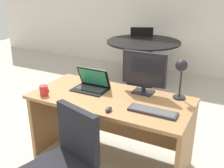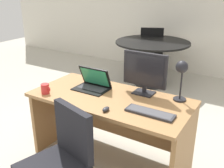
% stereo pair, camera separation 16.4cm
% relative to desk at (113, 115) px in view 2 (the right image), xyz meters
% --- Properties ---
extents(ground, '(12.00, 12.00, 0.00)m').
position_rel_desk_xyz_m(ground, '(0.00, 1.45, -0.51)').
color(ground, '#B7B2A3').
extents(back_wall, '(10.00, 0.10, 2.80)m').
position_rel_desk_xyz_m(back_wall, '(0.00, 3.26, 0.89)').
color(back_wall, silver).
rests_on(back_wall, ground).
extents(desk, '(1.55, 0.73, 0.73)m').
position_rel_desk_xyz_m(desk, '(0.00, 0.00, 0.00)').
color(desk, '#9E7042').
rests_on(desk, ground).
extents(monitor, '(0.44, 0.16, 0.41)m').
position_rel_desk_xyz_m(monitor, '(0.24, 0.20, 0.45)').
color(monitor, black).
rests_on(monitor, desk).
extents(laptop, '(0.35, 0.25, 0.22)m').
position_rel_desk_xyz_m(laptop, '(-0.26, 0.05, 0.29)').
color(laptop, black).
rests_on(laptop, desk).
extents(keyboard, '(0.42, 0.13, 0.02)m').
position_rel_desk_xyz_m(keyboard, '(0.47, -0.17, 0.23)').
color(keyboard, '#2D2D33').
rests_on(keyboard, desk).
extents(mouse, '(0.05, 0.08, 0.04)m').
position_rel_desk_xyz_m(mouse, '(0.13, -0.32, 0.24)').
color(mouse, '#2D2D33').
rests_on(mouse, desk).
extents(desk_lamp, '(0.12, 0.14, 0.39)m').
position_rel_desk_xyz_m(desk_lamp, '(0.59, 0.20, 0.50)').
color(desk_lamp, black).
rests_on(desk_lamp, desk).
extents(coffee_mug, '(0.11, 0.08, 0.10)m').
position_rel_desk_xyz_m(coffee_mug, '(-0.59, -0.31, 0.27)').
color(coffee_mug, red).
rests_on(coffee_mug, desk).
extents(meeting_table, '(1.30, 1.30, 0.79)m').
position_rel_desk_xyz_m(meeting_table, '(-0.54, 2.22, 0.10)').
color(meeting_table, black).
rests_on(meeting_table, ground).
extents(meeting_chair_near, '(0.61, 0.62, 0.94)m').
position_rel_desk_xyz_m(meeting_chair_near, '(-0.83, 2.85, -0.12)').
color(meeting_chair_near, black).
rests_on(meeting_chair_near, ground).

